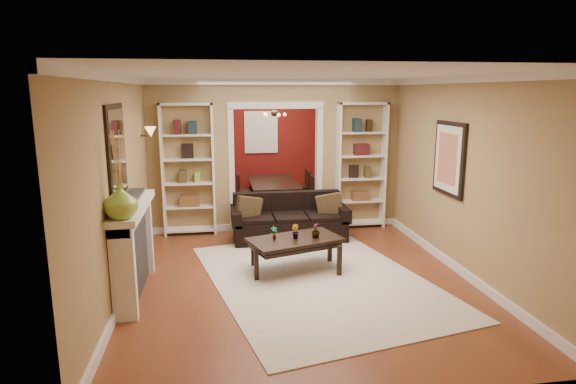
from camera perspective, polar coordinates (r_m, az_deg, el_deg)
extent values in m
plane|color=brown|center=(7.86, -0.32, -6.62)|extent=(8.00, 8.00, 0.00)
plane|color=white|center=(7.46, -0.35, 13.45)|extent=(8.00, 8.00, 0.00)
plane|color=#A18455|center=(11.49, -3.23, 6.13)|extent=(8.00, 0.00, 8.00)
plane|color=#A18455|center=(3.73, 8.63, -6.12)|extent=(8.00, 0.00, 8.00)
plane|color=#A18455|center=(7.56, -17.48, 2.62)|extent=(0.00, 8.00, 8.00)
plane|color=#A18455|center=(8.18, 15.50, 3.40)|extent=(0.00, 8.00, 8.00)
cube|color=#A18455|center=(8.72, -1.47, 4.33)|extent=(4.50, 0.15, 2.70)
cube|color=maroon|center=(11.46, -3.22, 5.97)|extent=(4.44, 0.04, 2.64)
cube|color=#8CA5CC|center=(11.40, -3.21, 7.10)|extent=(0.78, 0.03, 0.98)
cube|color=beige|center=(6.60, 3.53, -10.28)|extent=(3.43, 4.25, 0.01)
cube|color=black|center=(8.20, 0.17, -3.03)|extent=(1.97, 0.85, 0.77)
cube|color=brown|center=(8.06, -4.73, -1.85)|extent=(0.44, 0.26, 0.42)
cube|color=brown|center=(8.26, 4.99, -1.50)|extent=(0.44, 0.23, 0.42)
cube|color=black|center=(6.82, 0.84, -7.43)|extent=(1.41, 1.04, 0.48)
imported|color=#336626|center=(6.68, -1.65, -4.86)|extent=(0.11, 0.09, 0.19)
imported|color=#336626|center=(6.72, 0.85, -4.70)|extent=(0.13, 0.14, 0.20)
imported|color=#336626|center=(6.77, 3.31, -4.54)|extent=(0.14, 0.14, 0.21)
cube|color=white|center=(8.53, -11.72, 2.56)|extent=(0.90, 0.30, 2.30)
cube|color=white|center=(8.91, 8.62, 3.06)|extent=(0.90, 0.30, 2.30)
cube|color=white|center=(6.27, -17.62, -6.48)|extent=(0.32, 1.70, 1.16)
imported|color=#88B53A|center=(5.40, -19.24, -1.03)|extent=(0.39, 0.39, 0.38)
cube|color=silver|center=(6.03, -19.66, 4.58)|extent=(0.03, 0.95, 1.10)
cube|color=#FFE0A5|center=(8.03, -16.40, 6.65)|extent=(0.18, 0.18, 0.22)
cube|color=black|center=(7.24, 18.49, 3.77)|extent=(0.04, 0.85, 1.05)
imported|color=black|center=(10.28, -1.60, -0.40)|extent=(1.76, 0.98, 0.62)
cube|color=black|center=(9.91, -4.54, -0.12)|extent=(0.55, 0.55, 0.88)
cube|color=black|center=(10.05, 1.72, -0.18)|extent=(0.46, 0.46, 0.79)
cube|color=black|center=(10.51, -4.78, 0.20)|extent=(0.46, 0.46, 0.75)
cube|color=black|center=(10.63, 1.15, 0.56)|extent=(0.44, 0.44, 0.82)
cube|color=#3A2E1A|center=(10.15, -2.57, 9.18)|extent=(0.50, 0.50, 0.30)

